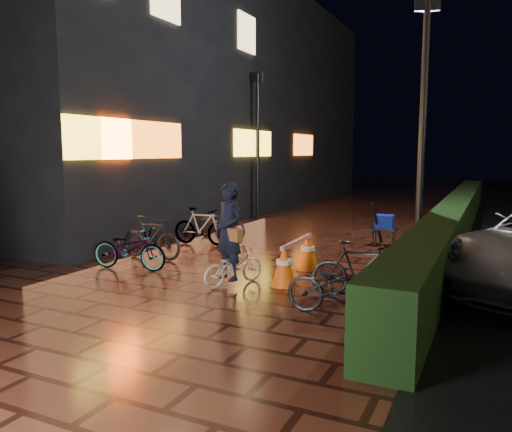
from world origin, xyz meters
The scene contains 10 objects.
ground centered at (0.00, 0.00, 0.00)m, with size 80.00×80.00×0.00m, color #381911.
hedge centered at (3.30, 8.00, 0.50)m, with size 0.70×20.00×1.00m, color black.
storefront_block centered at (-9.50, 11.50, 4.50)m, with size 12.09×22.00×9.00m.
lamp_post_hedge centered at (2.68, 5.17, 3.17)m, with size 0.54×0.27×5.77m.
lamp_post_sf centered at (-3.18, 8.77, 2.74)m, with size 0.48×0.14×4.98m.
cyclist centered at (0.18, 0.68, 0.67)m, with size 0.90×1.32×1.80m.
traffic_barrier centered at (1.00, 1.71, 0.35)m, with size 0.48×1.76×0.71m.
cart_assembly centered at (1.81, 5.55, 0.57)m, with size 0.61×0.63×1.10m.
parked_bikes_storefront centered at (-2.31, 2.77, 0.44)m, with size 1.85×4.64×0.93m.
parked_bikes_hedge centered at (2.38, 0.32, 0.44)m, with size 1.63×1.46×0.93m.
Camera 1 is at (4.25, -6.77, 2.32)m, focal length 35.00 mm.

